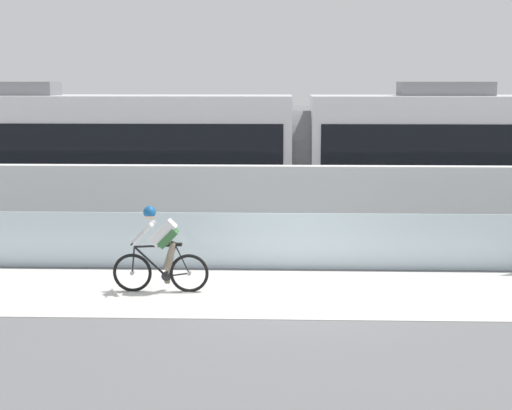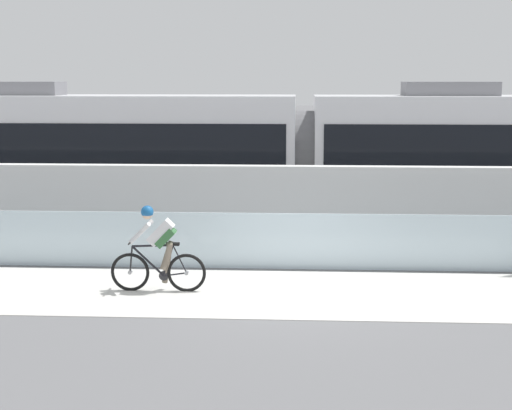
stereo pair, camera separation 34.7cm
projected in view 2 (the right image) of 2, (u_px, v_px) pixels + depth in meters
ground_plane at (289, 293)px, 14.06m from camera, size 200.00×200.00×0.00m
bike_path_deck at (289, 293)px, 14.06m from camera, size 32.00×3.20×0.01m
glass_parapet at (290, 241)px, 15.79m from camera, size 32.00×0.05×1.17m
concrete_barrier_wall at (291, 208)px, 17.50m from camera, size 32.00×0.36×1.94m
tram_rail_near at (292, 229)px, 20.10m from camera, size 32.00×0.08×0.01m
tram_rail_far at (292, 219)px, 21.51m from camera, size 32.00×0.08×0.01m
tram at (304, 154)px, 20.48m from camera, size 22.56×2.54×3.81m
cyclist_on_bike at (158, 250)px, 14.06m from camera, size 1.77×0.58×1.61m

